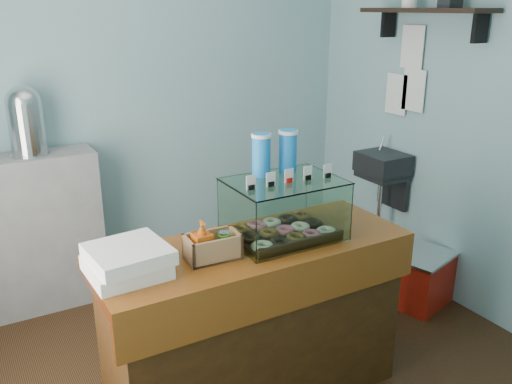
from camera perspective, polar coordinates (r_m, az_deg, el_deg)
ground at (r=3.37m, az=-2.43°, el=-17.99°), size 3.50×3.50×0.00m
room_shell at (r=2.73m, az=-2.51°, el=12.24°), size 3.54×3.04×2.82m
counter at (r=2.92m, az=-0.19°, el=-13.42°), size 1.60×0.60×0.90m
back_shelf at (r=4.02m, az=-23.11°, el=-4.19°), size 1.00×0.32×1.10m
display_case at (r=2.76m, az=2.73°, el=-1.34°), size 0.56×0.41×0.52m
condiment_crate at (r=2.54m, az=-4.85°, el=-5.59°), size 0.26×0.16×0.20m
pastry_boxes at (r=2.46m, az=-13.40°, el=-7.04°), size 0.36×0.36×0.13m
coffee_urn at (r=3.80m, az=-23.10°, el=7.08°), size 0.25×0.25×0.46m
red_cooler at (r=4.07m, az=17.04°, el=-8.71°), size 0.51×0.44×0.38m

